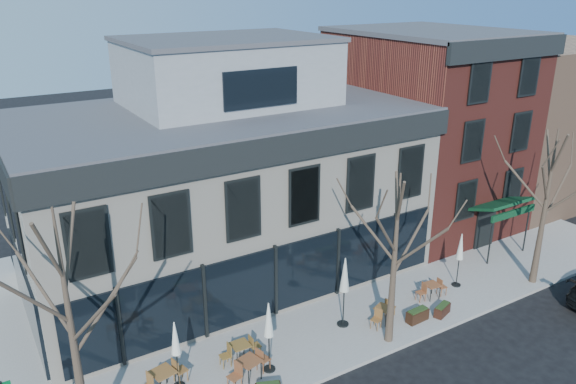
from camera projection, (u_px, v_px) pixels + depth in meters
ground at (275, 318)px, 24.14m from camera, size 120.00×120.00×0.00m
sidewalk_front at (366, 319)px, 23.98m from camera, size 33.50×4.70×0.15m
corner_building at (222, 181)px, 26.57m from camera, size 18.39×10.39×11.10m
red_brick_building at (425, 128)px, 32.49m from camera, size 8.20×11.78×11.18m
bg_building at (520, 116)px, 38.42m from camera, size 12.00×12.00×10.00m
tree_corner at (72, 331)px, 15.94m from camera, size 3.93×3.98×7.92m
tree_mid at (395, 258)px, 21.16m from camera, size 3.50×3.55×7.04m
tree_right at (546, 206)px, 25.48m from camera, size 3.72×3.77×7.48m
cafe_set_0 at (163, 379)px, 19.46m from camera, size 1.93×0.90×0.99m
cafe_set_1 at (240, 350)px, 21.05m from camera, size 1.68×0.68×0.88m
cafe_set_2 at (249, 367)px, 20.05m from camera, size 1.92×0.91×0.98m
cafe_set_3 at (383, 313)px, 23.46m from camera, size 1.66×0.96×0.86m
cafe_set_5 at (432, 289)px, 25.29m from camera, size 1.63×0.70×0.85m
umbrella_0 at (175, 342)px, 19.19m from camera, size 0.42×0.42×2.65m
umbrella_1 at (269, 323)px, 20.00m from camera, size 0.45×0.45×2.83m
umbrella_2 at (345, 278)px, 22.66m from camera, size 0.50×0.50×3.11m
umbrella_4 at (460, 249)px, 25.81m from camera, size 0.43×0.43×2.66m
planter_2 at (417, 315)px, 23.59m from camera, size 1.03×0.45×0.56m
planter_3 at (442, 310)px, 24.04m from camera, size 0.96×0.63×0.50m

